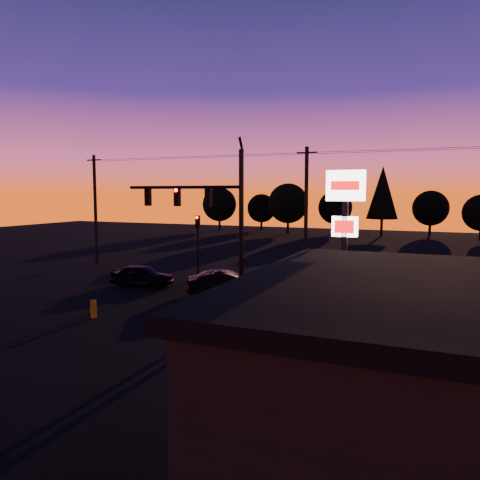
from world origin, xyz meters
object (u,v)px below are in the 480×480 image
object	(u,v)px
bollard	(93,309)
car_mid	(226,283)
pylon_sign	(345,219)
secondary_signal	(198,237)
car_right	(371,283)
suv_parked	(394,382)
car_left	(142,276)
traffic_signal_mast	(212,212)

from	to	relation	value
bollard	car_mid	distance (m)	7.76
car_mid	pylon_sign	bearing A→B (deg)	-149.62
secondary_signal	car_right	distance (m)	12.13
car_mid	suv_parked	size ratio (longest dim) A/B	0.82
car_left	car_mid	world-z (taller)	car_mid
pylon_sign	suv_parked	xyz separation A→B (m)	(2.45, -5.40, -4.17)
pylon_sign	secondary_signal	bearing A→B (deg)	140.23
car_right	car_mid	bearing A→B (deg)	-67.89
pylon_sign	car_right	distance (m)	9.70
bollard	car_right	distance (m)	15.20
bollard	traffic_signal_mast	bearing A→B (deg)	40.07
car_right	suv_parked	size ratio (longest dim) A/B	0.98
traffic_signal_mast	car_right	world-z (taller)	traffic_signal_mast
bollard	secondary_signal	bearing A→B (deg)	92.35
car_right	traffic_signal_mast	bearing A→B (deg)	-48.86
traffic_signal_mast	bollard	bearing A→B (deg)	-139.93
bollard	suv_parked	distance (m)	14.60
traffic_signal_mast	bollard	xyz separation A→B (m)	(-4.44, -3.74, -4.51)
suv_parked	car_mid	bearing A→B (deg)	141.48
secondary_signal	pylon_sign	world-z (taller)	pylon_sign
secondary_signal	bollard	size ratio (longest dim) A/B	5.13
car_mid	car_right	xyz separation A→B (m)	(7.66, 3.24, 0.04)
secondary_signal	car_right	world-z (taller)	secondary_signal
traffic_signal_mast	secondary_signal	bearing A→B (deg)	123.19
pylon_sign	car_right	size ratio (longest dim) A/B	1.29
suv_parked	bollard	bearing A→B (deg)	171.87
pylon_sign	suv_parked	world-z (taller)	pylon_sign
bollard	car_mid	xyz separation A→B (m)	(3.77, 6.78, 0.30)
traffic_signal_mast	car_left	xyz separation A→B (m)	(-6.75, 3.49, -4.25)
traffic_signal_mast	car_left	bearing A→B (deg)	152.63
car_left	car_mid	distance (m)	6.09
secondary_signal	car_left	xyz separation A→B (m)	(-1.84, -4.00, -2.18)
bollard	car_right	xyz separation A→B (m)	(11.43, 10.01, 0.34)
car_mid	suv_parked	world-z (taller)	suv_parked
traffic_signal_mast	pylon_sign	xyz separation A→B (m)	(7.10, -2.49, -0.02)
secondary_signal	pylon_sign	xyz separation A→B (m)	(12.00, -9.99, 2.05)
pylon_sign	car_left	bearing A→B (deg)	156.61
traffic_signal_mast	secondary_signal	world-z (taller)	traffic_signal_mast
secondary_signal	traffic_signal_mast	bearing A→B (deg)	-56.81
secondary_signal	bollard	bearing A→B (deg)	-87.65
car_left	bollard	bearing A→B (deg)	-171.73
car_left	car_mid	bearing A→B (deg)	-103.66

